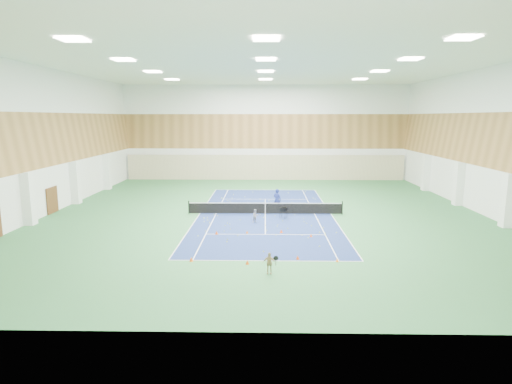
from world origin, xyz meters
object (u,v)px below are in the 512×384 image
tennis_net (265,207)px  ball_cart (283,213)px  child_court (256,216)px  coach (277,200)px  child_apron (269,263)px

tennis_net → ball_cart: tennis_net is taller
child_court → coach: bearing=30.2°
child_court → child_apron: (0.94, -10.80, 0.04)m
ball_cart → coach: bearing=121.8°
child_apron → ball_cart: (1.27, 12.31, -0.13)m
coach → child_court: (-1.77, -4.43, -0.42)m
child_court → child_apron: bearing=-123.1°
child_apron → child_court: bearing=96.9°
child_apron → coach: bearing=88.8°
tennis_net → coach: (1.02, 1.38, 0.40)m
coach → child_apron: (-0.84, -15.23, -0.38)m
ball_cart → tennis_net: bearing=156.9°
child_court → ball_cart: 2.67m
tennis_net → coach: coach is taller
coach → child_court: 4.79m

